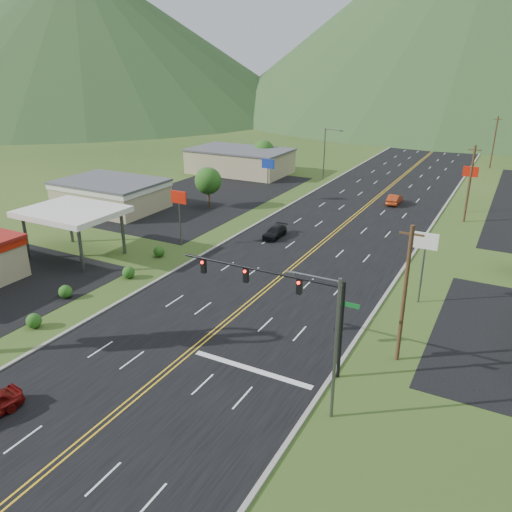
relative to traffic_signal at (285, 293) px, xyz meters
The scene contains 21 objects.
ground 16.32m from the traffic_signal, 114.86° to the right, with size 500.00×500.00×0.00m, color #284217.
road 16.32m from the traffic_signal, 114.86° to the right, with size 20.00×460.00×0.04m, color black.
traffic_signal is the anchor object (origin of this frame).
streetlight_east 6.17m from the traffic_signal, 40.39° to the right, with size 3.28×0.25×9.00m.
streetlight_west 58.88m from the traffic_signal, 107.97° to the left, with size 3.28×0.25×9.00m.
gas_canopy 29.59m from the traffic_signal, 164.30° to the left, with size 10.00×8.00×5.30m.
building_west_mid 45.46m from the traffic_signal, 148.05° to the left, with size 14.40×10.40×4.10m.
building_west_far 64.15m from the traffic_signal, 122.56° to the left, with size 18.40×11.40×4.50m.
pole_sign_west_a 26.00m from the traffic_signal, 142.00° to the left, with size 2.00×0.18×6.40m.
pole_sign_west_b 43.17m from the traffic_signal, 118.32° to the left, with size 2.00×0.18×6.40m.
pole_sign_east_a 15.45m from the traffic_signal, 65.05° to the left, with size 2.00×0.18×6.40m.
pole_sign_east_b 46.47m from the traffic_signal, 81.94° to the left, with size 2.00×0.18×6.40m.
tree_west_a 40.80m from the traffic_signal, 130.50° to the left, with size 3.84×3.84×5.82m.
tree_west_b 66.01m from the traffic_signal, 118.49° to the left, with size 3.84×3.84×5.82m.
utility_pole_a 8.08m from the traffic_signal, 29.72° to the left, with size 1.60×0.28×10.00m.
utility_pole_b 41.60m from the traffic_signal, 80.29° to the left, with size 1.60×0.28×10.00m.
utility_pole_c 81.31m from the traffic_signal, 85.05° to the left, with size 1.60×0.28×10.00m.
utility_pole_d 121.21m from the traffic_signal, 86.68° to the left, with size 1.60×0.28×10.00m.
mountain_nw 206.68m from the traffic_signal, 139.05° to the left, with size 190.00×190.00×60.00m, color #1E3E1C.
car_dark_mid 26.96m from the traffic_signal, 117.42° to the left, with size 1.75×4.31×1.25m, color black.
car_red_far 45.66m from the traffic_signal, 94.03° to the left, with size 1.55×4.44×1.46m, color #A03011.
Camera 1 is at (18.95, -13.46, 19.74)m, focal length 35.00 mm.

